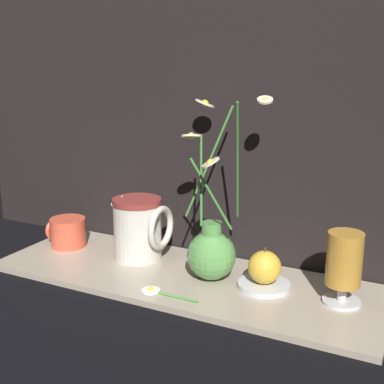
{
  "coord_description": "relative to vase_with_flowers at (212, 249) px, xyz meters",
  "views": [
    {
      "loc": [
        0.47,
        -0.9,
        0.45
      ],
      "look_at": [
        0.02,
        0.0,
        0.19
      ],
      "focal_mm": 50.0,
      "sensor_mm": 36.0,
      "label": 1
    }
  ],
  "objects": [
    {
      "name": "saucer_plate",
      "position": [
        0.11,
        0.01,
        -0.06
      ],
      "size": [
        0.1,
        0.1,
        0.01
      ],
      "color": "silver",
      "rests_on": "shelf"
    },
    {
      "name": "yellow_mug",
      "position": [
        -0.38,
        0.02,
        -0.03
      ],
      "size": [
        0.09,
        0.08,
        0.07
      ],
      "color": "#DB5138",
      "rests_on": "shelf"
    },
    {
      "name": "loose_daisy",
      "position": [
        -0.06,
        -0.11,
        -0.06
      ],
      "size": [
        0.12,
        0.04,
        0.01
      ],
      "color": "#4C8E3D",
      "rests_on": "shelf"
    },
    {
      "name": "backdrop_wall",
      "position": [
        -0.05,
        0.14,
        0.48
      ],
      "size": [
        1.31,
        0.02,
        1.1
      ],
      "color": "black",
      "rests_on": "ground_plane"
    },
    {
      "name": "orange_fruit",
      "position": [
        0.11,
        0.01,
        -0.02
      ],
      "size": [
        0.06,
        0.06,
        0.07
      ],
      "color": "gold",
      "rests_on": "saucer_plate"
    },
    {
      "name": "ground_plane",
      "position": [
        -0.05,
        -0.01,
        -0.07
      ],
      "size": [
        6.0,
        6.0,
        0.0
      ],
      "primitive_type": "plane",
      "color": "black"
    },
    {
      "name": "ceramic_pitcher",
      "position": [
        -0.19,
        0.03,
        0.01
      ],
      "size": [
        0.13,
        0.11,
        0.15
      ],
      "color": "beige",
      "rests_on": "shelf"
    },
    {
      "name": "tea_glass",
      "position": [
        0.26,
        0.01,
        0.02
      ],
      "size": [
        0.07,
        0.07,
        0.13
      ],
      "color": "silver",
      "rests_on": "shelf"
    },
    {
      "name": "shelf",
      "position": [
        -0.05,
        -0.01,
        -0.07
      ],
      "size": [
        0.81,
        0.28,
        0.01
      ],
      "color": "tan",
      "rests_on": "ground_plane"
    },
    {
      "name": "vase_with_flowers",
      "position": [
        0.0,
        0.0,
        0.0
      ],
      "size": [
        0.19,
        0.2,
        0.37
      ],
      "color": "#59994C",
      "rests_on": "shelf"
    }
  ]
}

